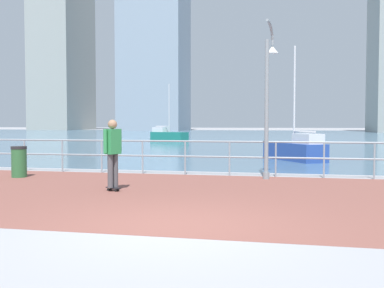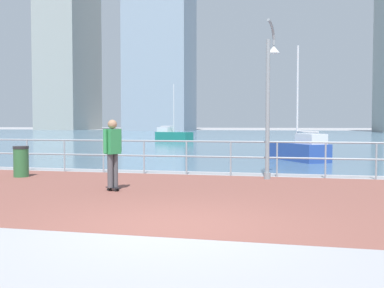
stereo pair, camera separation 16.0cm
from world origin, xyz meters
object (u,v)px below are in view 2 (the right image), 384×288
object	(u,v)px
trash_bin	(21,161)
lamppost	(270,91)
sailboat_ivory	(173,135)
skateboarder	(113,148)
sailboat_red	(299,150)

from	to	relation	value
trash_bin	lamppost	bearing A→B (deg)	9.82
trash_bin	sailboat_ivory	world-z (taller)	sailboat_ivory
skateboarder	lamppost	bearing A→B (deg)	43.11
lamppost	sailboat_ivory	world-z (taller)	sailboat_ivory
trash_bin	sailboat_red	world-z (taller)	sailboat_red
skateboarder	sailboat_red	bearing A→B (deg)	66.36
lamppost	sailboat_ivory	size ratio (longest dim) A/B	0.88
sailboat_ivory	lamppost	bearing A→B (deg)	-69.17
skateboarder	sailboat_red	distance (m)	10.99
skateboarder	trash_bin	xyz separation A→B (m)	(-3.79, 2.02, -0.55)
lamppost	trash_bin	distance (m)	7.70
lamppost	trash_bin	world-z (taller)	lamppost
skateboarder	sailboat_ivory	xyz separation A→B (m)	(-6.76, 30.28, -0.52)
sailboat_red	lamppost	bearing A→B (deg)	-97.51
skateboarder	trash_bin	distance (m)	4.33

